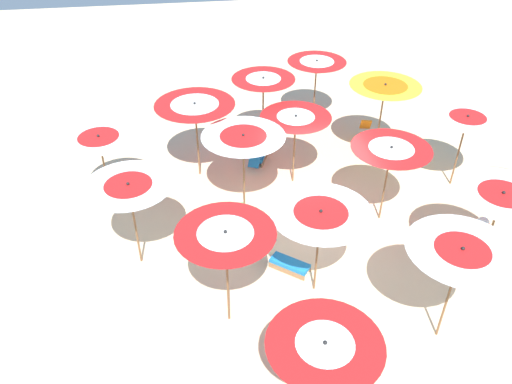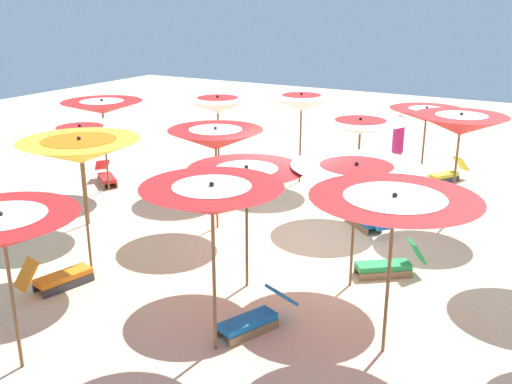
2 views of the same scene
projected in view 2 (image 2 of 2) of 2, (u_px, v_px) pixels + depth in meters
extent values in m
cube|color=beige|center=(286.00, 245.00, 12.06)|extent=(41.28, 41.28, 0.04)
cylinder|color=brown|center=(455.00, 175.00, 12.92)|extent=(0.05, 0.05, 2.22)
cone|color=red|center=(460.00, 125.00, 12.57)|extent=(1.97, 1.97, 0.43)
cone|color=white|center=(461.00, 121.00, 12.54)|extent=(1.10, 1.10, 0.24)
sphere|color=black|center=(462.00, 114.00, 12.49)|extent=(0.07, 0.07, 0.07)
cylinder|color=brown|center=(423.00, 150.00, 15.65)|extent=(0.05, 0.05, 1.90)
cone|color=red|center=(426.00, 115.00, 15.35)|extent=(1.93, 1.93, 0.34)
cone|color=white|center=(427.00, 112.00, 15.32)|extent=(0.96, 0.96, 0.17)
sphere|color=black|center=(427.00, 108.00, 15.29)|extent=(0.07, 0.07, 0.07)
cylinder|color=brown|center=(388.00, 283.00, 8.07)|extent=(0.05, 0.05, 2.16)
cone|color=red|center=(394.00, 209.00, 7.73)|extent=(2.27, 2.27, 0.34)
cone|color=white|center=(394.00, 204.00, 7.70)|extent=(1.35, 1.35, 0.20)
sphere|color=black|center=(395.00, 195.00, 7.66)|extent=(0.07, 0.07, 0.07)
cylinder|color=brown|center=(353.00, 233.00, 10.03)|extent=(0.05, 0.05, 1.99)
cone|color=white|center=(356.00, 177.00, 9.72)|extent=(2.19, 2.19, 0.41)
cone|color=red|center=(356.00, 172.00, 9.69)|extent=(1.22, 1.22, 0.23)
sphere|color=black|center=(357.00, 164.00, 9.65)|extent=(0.07, 0.07, 0.07)
cylinder|color=brown|center=(358.00, 172.00, 13.40)|extent=(0.05, 0.05, 2.08)
cone|color=white|center=(360.00, 127.00, 13.07)|extent=(2.17, 2.17, 0.32)
cone|color=red|center=(360.00, 124.00, 13.04)|extent=(1.14, 1.14, 0.17)
sphere|color=black|center=(361.00, 119.00, 13.01)|extent=(0.07, 0.07, 0.07)
cylinder|color=brown|center=(300.00, 143.00, 15.81)|extent=(0.05, 0.05, 2.18)
cone|color=white|center=(301.00, 103.00, 15.46)|extent=(2.10, 2.10, 0.43)
cone|color=red|center=(301.00, 99.00, 15.43)|extent=(1.03, 1.03, 0.21)
sphere|color=black|center=(302.00, 94.00, 15.39)|extent=(0.07, 0.07, 0.07)
cylinder|color=brown|center=(214.00, 278.00, 8.11)|extent=(0.05, 0.05, 2.26)
cone|color=red|center=(212.00, 201.00, 7.75)|extent=(1.92, 1.92, 0.40)
cone|color=white|center=(212.00, 194.00, 7.72)|extent=(1.06, 1.06, 0.22)
sphere|color=black|center=(212.00, 184.00, 7.68)|extent=(0.07, 0.07, 0.07)
cylinder|color=brown|center=(247.00, 233.00, 10.01)|extent=(0.05, 0.05, 1.99)
cone|color=red|center=(246.00, 178.00, 9.70)|extent=(1.98, 1.98, 0.31)
cone|color=white|center=(246.00, 173.00, 9.67)|extent=(1.05, 1.05, 0.16)
sphere|color=black|center=(246.00, 167.00, 9.64)|extent=(0.07, 0.07, 0.07)
cylinder|color=brown|center=(217.00, 184.00, 12.64)|extent=(0.05, 0.05, 1.98)
cone|color=red|center=(216.00, 140.00, 12.33)|extent=(2.01, 2.01, 0.43)
cone|color=white|center=(216.00, 135.00, 12.30)|extent=(1.12, 1.12, 0.24)
sphere|color=black|center=(215.00, 128.00, 12.25)|extent=(0.07, 0.07, 0.07)
cylinder|color=brown|center=(219.00, 147.00, 15.33)|extent=(0.05, 0.05, 2.20)
cone|color=white|center=(218.00, 106.00, 14.99)|extent=(2.06, 2.06, 0.41)
cone|color=red|center=(218.00, 101.00, 14.95)|extent=(1.05, 1.05, 0.21)
sphere|color=black|center=(217.00, 96.00, 14.91)|extent=(0.07, 0.07, 0.07)
cylinder|color=brown|center=(13.00, 302.00, 7.74)|extent=(0.05, 0.05, 2.00)
cone|color=red|center=(3.00, 232.00, 7.42)|extent=(1.97, 1.97, 0.43)
cone|color=white|center=(2.00, 225.00, 7.39)|extent=(1.15, 1.15, 0.25)
sphere|color=black|center=(0.00, 214.00, 7.34)|extent=(0.07, 0.07, 0.07)
cylinder|color=brown|center=(86.00, 213.00, 10.56)|extent=(0.05, 0.05, 2.27)
cone|color=yellow|center=(80.00, 152.00, 10.20)|extent=(2.10, 2.10, 0.42)
cone|color=orange|center=(80.00, 147.00, 10.17)|extent=(1.29, 1.29, 0.26)
sphere|color=black|center=(79.00, 138.00, 10.13)|extent=(0.07, 0.07, 0.07)
cylinder|color=brown|center=(85.00, 181.00, 12.84)|extent=(0.05, 0.05, 2.00)
cone|color=white|center=(81.00, 137.00, 12.53)|extent=(1.96, 1.96, 0.42)
cone|color=red|center=(80.00, 132.00, 12.49)|extent=(0.99, 0.99, 0.21)
sphere|color=black|center=(80.00, 126.00, 12.45)|extent=(0.07, 0.07, 0.07)
cylinder|color=brown|center=(106.00, 150.00, 15.14)|extent=(0.05, 0.05, 2.19)
cone|color=red|center=(102.00, 108.00, 14.80)|extent=(2.03, 2.03, 0.32)
cone|color=white|center=(102.00, 104.00, 14.77)|extent=(1.10, 1.10, 0.17)
sphere|color=black|center=(102.00, 100.00, 14.74)|extent=(0.07, 0.07, 0.07)
cube|color=#333338|center=(59.00, 279.00, 10.39)|extent=(0.96, 0.27, 0.14)
cube|color=#333338|center=(69.00, 286.00, 10.17)|extent=(0.96, 0.27, 0.14)
cube|color=orange|center=(63.00, 276.00, 10.24)|extent=(1.03, 0.57, 0.10)
cube|color=orange|center=(26.00, 274.00, 9.71)|extent=(0.42, 0.42, 0.47)
cube|color=olive|center=(356.00, 225.00, 12.87)|extent=(0.62, 0.76, 0.14)
cube|color=olive|center=(370.00, 223.00, 12.99)|extent=(0.62, 0.76, 0.14)
cube|color=#1972B7|center=(363.00, 219.00, 12.89)|extent=(0.86, 0.95, 0.10)
cube|color=#1972B7|center=(380.00, 219.00, 12.24)|extent=(0.50, 0.51, 0.41)
cube|color=olive|center=(386.00, 276.00, 10.53)|extent=(0.63, 0.81, 0.14)
cube|color=olive|center=(380.00, 268.00, 10.84)|extent=(0.63, 0.81, 0.14)
cube|color=green|center=(383.00, 266.00, 10.65)|extent=(0.87, 0.99, 0.10)
cube|color=green|center=(417.00, 251.00, 10.65)|extent=(0.44, 0.43, 0.42)
cube|color=olive|center=(255.00, 333.00, 8.72)|extent=(0.86, 0.39, 0.14)
cube|color=olive|center=(241.00, 324.00, 8.97)|extent=(0.86, 0.39, 0.14)
cube|color=#1972B7|center=(248.00, 321.00, 8.81)|extent=(0.98, 0.66, 0.10)
cube|color=#1972B7|center=(282.00, 295.00, 9.12)|extent=(0.53, 0.48, 0.39)
cube|color=olive|center=(114.00, 181.00, 15.95)|extent=(0.52, 0.71, 0.14)
cube|color=olive|center=(101.00, 183.00, 15.82)|extent=(0.52, 0.71, 0.14)
cube|color=red|center=(107.00, 178.00, 15.85)|extent=(0.78, 0.89, 0.10)
cube|color=red|center=(102.00, 165.00, 16.31)|extent=(0.53, 0.54, 0.36)
cube|color=#333338|center=(448.00, 181.00, 16.02)|extent=(0.76, 0.48, 0.14)
cube|color=#333338|center=(439.00, 178.00, 16.28)|extent=(0.76, 0.48, 0.14)
cube|color=yellow|center=(444.00, 175.00, 16.11)|extent=(0.90, 0.71, 0.10)
cube|color=yellow|center=(461.00, 164.00, 16.32)|extent=(0.51, 0.47, 0.42)
cylinder|color=#D8A87F|center=(396.00, 168.00, 15.92)|extent=(0.24, 0.24, 0.87)
cylinder|color=#D82672|center=(398.00, 138.00, 15.66)|extent=(0.30, 0.30, 0.77)
sphere|color=#D8A87F|center=(400.00, 120.00, 15.50)|extent=(0.24, 0.24, 0.24)
sphere|color=white|center=(151.00, 192.00, 14.76)|extent=(0.34, 0.34, 0.34)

